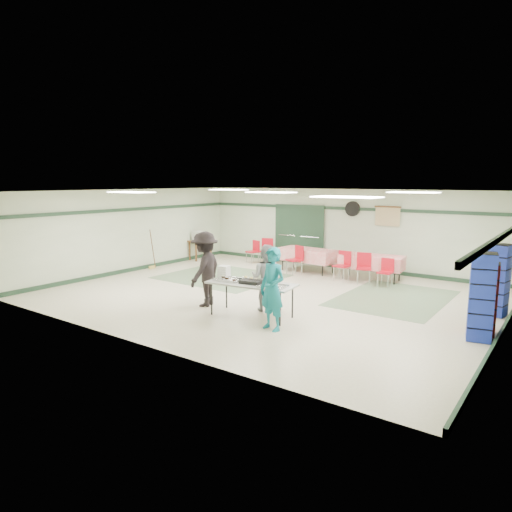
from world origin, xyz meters
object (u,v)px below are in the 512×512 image
Objects in this scene: chair_loose_a at (267,248)px; chair_c at (386,269)px; chair_d at (297,257)px; dining_table_a at (371,261)px; crate_stack_red at (485,299)px; chair_a at (364,265)px; crate_stack_blue_b at (481,297)px; volunteer_grey at (266,278)px; office_printer at (199,236)px; volunteer_teal at (272,289)px; volunteer_dark at (205,269)px; chair_loose_b at (254,249)px; broom at (153,249)px; printer_table at (200,243)px; dining_table_b at (307,255)px; crate_stack_blue_a at (498,280)px; serving_table at (251,285)px; chair_b at (343,263)px.

chair_c is at bearing -30.19° from chair_loose_a.
dining_table_a is at bearing 38.43° from chair_d.
chair_c is 4.16m from crate_stack_red.
chair_a is 0.98× the size of chair_d.
chair_a is 0.99× the size of chair_loose_a.
crate_stack_blue_b is at bearing -52.46° from dining_table_a.
volunteer_grey is 4.07m from chair_a.
chair_loose_a is at bearing 29.04° from office_printer.
volunteer_teal is at bearing 116.71° from volunteer_grey.
volunteer_dark is at bearing 178.21° from volunteer_teal.
chair_c is at bearing -22.95° from chair_a.
chair_loose_b is 0.62× the size of broom.
printer_table is 0.29m from office_printer.
crate_stack_blue_b is 1.26× the size of broom.
volunteer_dark reaches higher than chair_loose_a.
volunteer_grey is at bearing -23.28° from printer_table.
dining_table_b is at bearing -31.76° from chair_loose_a.
chair_c is 0.98× the size of chair_loose_b.
crate_stack_blue_b is 10.88m from office_printer.
chair_c is 4.94m from chair_loose_a.
crate_stack_blue_a is (5.93, -1.35, 0.24)m from chair_d.
chair_d is 6.09m from crate_stack_blue_a.
serving_table is 1.44m from volunteer_dark.
chair_b is 5.99m from office_printer.
dining_table_b reaches higher than printer_table.
volunteer_teal reaches higher than printer_table.
crate_stack_blue_a is 3.63× the size of office_printer.
volunteer_grey is 3.48× the size of office_printer.
crate_stack_blue_b reaches higher than chair_loose_b.
office_printer is at bearing -158.01° from chair_d.
volunteer_teal reaches higher than volunteer_grey.
volunteer_grey is 1.72× the size of chair_a.
chair_b reaches higher than chair_loose_b.
broom is at bearing -164.41° from dining_table_a.
crate_stack_red reaches higher than chair_d.
chair_d is 0.57× the size of crate_stack_blue_a.
chair_loose_a is at bearing 169.41° from chair_c.
chair_a is 0.56× the size of crate_stack_blue_a.
chair_loose_b reaches higher than printer_table.
chair_loose_b is at bearing 177.35° from dining_table_b.
crate_stack_red is (7.81, -3.94, 0.15)m from chair_loose_a.
dining_table_a is 5.34m from crate_stack_blue_b.
chair_c is at bearing 155.77° from crate_stack_blue_a.
crate_stack_blue_a is at bearing 1.36° from office_printer.
chair_loose_a is at bearing 170.10° from dining_table_b.
serving_table is 2.27× the size of chair_a.
office_printer is at bearing -145.87° from chair_loose_b.
chair_b is at bearing 29.18° from broom.
crate_stack_blue_a is (8.22, -2.19, 0.30)m from chair_loose_b.
crate_stack_red reaches higher than dining_table_b.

